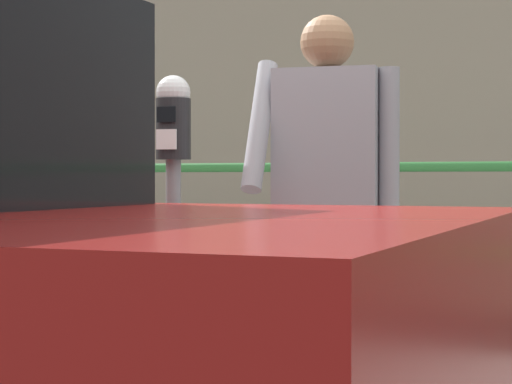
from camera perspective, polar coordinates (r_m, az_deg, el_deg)
The scene contains 4 objects.
parking_meter at distance 4.26m, azimuth -5.07°, elevation 1.14°, with size 0.16×0.17×1.53m.
pedestrian_at_meter at distance 4.14m, azimuth 4.35°, elevation 0.40°, with size 0.64×0.48×1.79m.
background_railing at distance 5.88m, azimuth 5.55°, elevation -1.56°, with size 24.06×0.06×1.16m.
backdrop_wall at distance 8.80m, azimuth 11.23°, elevation 4.99°, with size 32.00×0.50×3.66m, color #ADA38E.
Camera 1 is at (1.70, -3.25, 1.21)m, focal length 65.48 mm.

